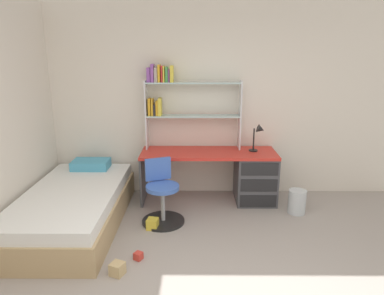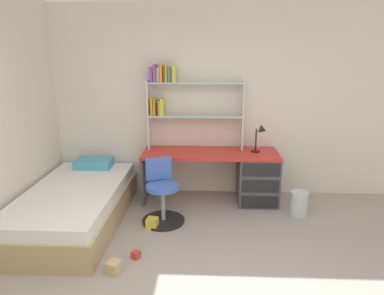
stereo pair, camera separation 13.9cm
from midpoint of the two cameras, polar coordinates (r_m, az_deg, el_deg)
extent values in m
cube|color=silver|center=(4.91, 1.79, 7.56)|extent=(5.42, 0.06, 2.68)
cube|color=red|center=(4.69, 1.94, -0.94)|extent=(1.84, 0.61, 0.04)
cube|color=#4C4C51|center=(4.87, 9.63, -4.95)|extent=(0.54, 0.58, 0.67)
cube|color=#4C4C51|center=(4.87, -8.87, -4.92)|extent=(0.03, 0.55, 0.67)
cube|color=black|center=(4.68, 10.08, -8.77)|extent=(0.48, 0.01, 0.17)
cube|color=black|center=(4.59, 10.21, -6.23)|extent=(0.48, 0.01, 0.17)
cube|color=black|center=(4.52, 10.34, -3.60)|extent=(0.48, 0.01, 0.17)
cube|color=silver|center=(4.82, -8.40, 5.34)|extent=(0.02, 0.22, 0.95)
cube|color=silver|center=(4.80, 7.14, 5.34)|extent=(0.02, 0.22, 0.95)
cube|color=silver|center=(4.77, -0.65, 5.27)|extent=(1.28, 0.22, 0.02)
cube|color=silver|center=(4.71, -0.67, 10.71)|extent=(1.28, 0.22, 0.02)
cube|color=gold|center=(4.79, -7.90, 6.72)|extent=(0.03, 0.14, 0.23)
cube|color=gold|center=(4.79, -7.42, 6.70)|extent=(0.02, 0.16, 0.23)
cube|color=#26262D|center=(4.79, -7.06, 6.26)|extent=(0.03, 0.12, 0.15)
cube|color=gold|center=(4.78, -6.65, 6.54)|extent=(0.03, 0.13, 0.20)
cube|color=yellow|center=(4.78, -6.18, 6.75)|extent=(0.04, 0.18, 0.23)
cube|color=purple|center=(4.75, -8.03, 11.88)|extent=(0.04, 0.17, 0.19)
cube|color=purple|center=(4.74, -7.43, 12.17)|extent=(0.04, 0.19, 0.24)
cube|color=beige|center=(4.74, -6.86, 11.91)|extent=(0.04, 0.13, 0.19)
cube|color=gold|center=(4.73, -6.32, 12.15)|extent=(0.03, 0.20, 0.23)
cube|color=red|center=(4.73, -5.86, 12.07)|extent=(0.02, 0.15, 0.21)
cube|color=yellow|center=(4.72, -5.52, 12.06)|extent=(0.02, 0.19, 0.21)
cube|color=#4CA559|center=(4.72, -5.08, 12.00)|extent=(0.03, 0.14, 0.20)
cube|color=purple|center=(4.72, -4.69, 11.81)|extent=(0.02, 0.14, 0.17)
cube|color=yellow|center=(4.71, -4.23, 12.12)|extent=(0.04, 0.20, 0.22)
cylinder|color=black|center=(4.78, 9.31, -0.48)|extent=(0.12, 0.12, 0.02)
cylinder|color=black|center=(4.74, 9.39, 1.36)|extent=(0.02, 0.02, 0.30)
cone|color=black|center=(4.68, 10.53, 2.99)|extent=(0.12, 0.11, 0.13)
cylinder|color=black|center=(4.33, -5.72, -12.06)|extent=(0.52, 0.52, 0.03)
cylinder|color=#A5A8AD|center=(4.25, -5.79, -9.64)|extent=(0.05, 0.05, 0.43)
cylinder|color=#3F66BF|center=(4.15, -5.88, -6.62)|extent=(0.40, 0.40, 0.05)
cube|color=#3F66BF|center=(4.25, -6.60, -3.57)|extent=(0.31, 0.16, 0.28)
cube|color=tan|center=(4.46, -19.90, -10.17)|extent=(1.10, 2.09, 0.31)
cube|color=white|center=(4.37, -20.16, -7.52)|extent=(1.04, 2.03, 0.14)
cube|color=#4CA5CC|center=(5.04, -17.22, -2.70)|extent=(0.50, 0.32, 0.12)
cylinder|color=silver|center=(4.67, 16.23, -8.64)|extent=(0.23, 0.23, 0.31)
cube|color=tan|center=(3.49, -13.49, -19.03)|extent=(0.16, 0.16, 0.12)
cube|color=gold|center=(4.18, -7.54, -12.47)|extent=(0.15, 0.15, 0.13)
cube|color=red|center=(3.67, -10.04, -17.33)|extent=(0.10, 0.10, 0.08)
camera|label=1|loc=(0.07, -91.00, -0.27)|focal=32.09mm
camera|label=2|loc=(0.07, 89.00, 0.27)|focal=32.09mm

